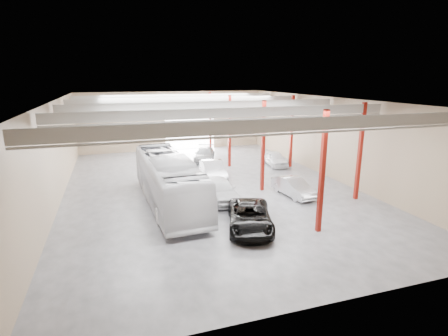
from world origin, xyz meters
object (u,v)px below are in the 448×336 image
car_row_c (204,154)px  black_sedan (250,217)px  car_row_a (220,189)px  car_row_b (213,171)px  coach_bus (168,180)px  car_right_far (275,159)px  car_right_near (293,187)px

car_row_c → black_sedan: bearing=-76.5°
car_row_a → car_row_b: 5.30m
coach_bus → car_row_c: size_ratio=2.57×
car_row_c → car_right_far: car_row_c is taller
car_row_b → black_sedan: bearing=-88.7°
coach_bus → car_right_far: (11.97, 7.76, -1.03)m
car_right_near → car_right_far: bearing=65.9°
coach_bus → car_row_a: (3.59, -0.41, -0.91)m
car_row_a → car_right_near: car_row_a is taller
car_right_near → car_right_far: size_ratio=1.01×
car_right_near → car_row_c: bearing=98.5°
black_sedan → car_row_a: 5.21m
car_right_near → car_right_far: (2.80, 8.85, 0.02)m
coach_bus → car_right_far: 14.30m
car_row_c → coach_bus: bearing=-96.1°
car_row_a → car_right_far: size_ratio=1.18×
coach_bus → car_right_far: size_ratio=3.02×
car_row_a → car_right_far: bearing=42.9°
coach_bus → black_sedan: bearing=-58.2°
car_right_near → car_right_far: car_right_far is taller
car_row_c → car_right_near: size_ratio=1.16×
car_row_a → car_right_far: 11.71m
black_sedan → car_right_near: black_sedan is taller
car_row_b → car_right_near: car_row_b is taller
car_row_b → car_row_c: 7.16m
black_sedan → car_row_b: 10.43m
car_row_a → car_row_c: bearing=78.9°
black_sedan → car_right_far: 15.65m
car_row_b → car_row_a: bearing=-95.4°
car_row_a → car_right_near: (5.58, -0.68, -0.14)m
car_right_near → black_sedan: bearing=-146.3°
black_sedan → car_row_c: (1.86, 17.48, -0.04)m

